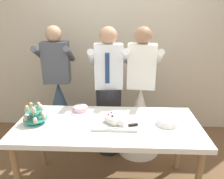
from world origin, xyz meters
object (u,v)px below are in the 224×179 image
(cupcake_stand, at_px, (35,115))
(person_groom, at_px, (109,100))
(person_bride, at_px, (140,112))
(round_cake, at_px, (81,109))
(dessert_table, at_px, (108,130))
(plate_stack, at_px, (168,122))
(person_guest, at_px, (60,105))
(main_cake_tray, at_px, (115,120))

(cupcake_stand, distance_m, person_groom, 0.97)
(person_bride, bearing_deg, round_cake, -148.13)
(dessert_table, distance_m, cupcake_stand, 0.73)
(plate_stack, height_order, person_guest, person_guest)
(main_cake_tray, relative_size, round_cake, 1.79)
(plate_stack, xyz_separation_m, person_guest, (-1.31, 0.85, -0.22))
(dessert_table, xyz_separation_m, person_guest, (-0.73, 0.85, -0.12))
(dessert_table, height_order, round_cake, round_cake)
(round_cake, xyz_separation_m, person_groom, (0.29, 0.41, -0.05))
(round_cake, relative_size, person_bride, 0.14)
(round_cake, relative_size, person_guest, 0.14)
(round_cake, bearing_deg, main_cake_tray, -34.70)
(main_cake_tray, relative_size, person_groom, 0.26)
(main_cake_tray, height_order, person_bride, person_bride)
(person_groom, height_order, person_guest, same)
(cupcake_stand, height_order, plate_stack, cupcake_stand)
(plate_stack, bearing_deg, person_bride, 107.11)
(cupcake_stand, bearing_deg, main_cake_tray, 0.04)
(dessert_table, relative_size, round_cake, 7.50)
(cupcake_stand, relative_size, plate_stack, 1.08)
(dessert_table, height_order, plate_stack, plate_stack)
(round_cake, height_order, person_guest, person_guest)
(person_bride, distance_m, person_guest, 1.12)
(cupcake_stand, height_order, round_cake, cupcake_stand)
(dessert_table, bearing_deg, plate_stack, 0.33)
(dessert_table, relative_size, plate_stack, 8.43)
(plate_stack, bearing_deg, main_cake_tray, -177.80)
(plate_stack, relative_size, person_groom, 0.13)
(dessert_table, distance_m, main_cake_tray, 0.14)
(plate_stack, relative_size, round_cake, 0.89)
(main_cake_tray, height_order, round_cake, main_cake_tray)
(dessert_table, xyz_separation_m, person_bride, (0.37, 0.68, -0.12))
(plate_stack, bearing_deg, dessert_table, -179.67)
(plate_stack, bearing_deg, cupcake_stand, -179.12)
(main_cake_tray, xyz_separation_m, plate_stack, (0.51, 0.02, -0.01))
(cupcake_stand, relative_size, person_guest, 0.14)
(cupcake_stand, height_order, person_groom, person_groom)
(dessert_table, xyz_separation_m, main_cake_tray, (0.07, -0.02, 0.12))
(main_cake_tray, bearing_deg, dessert_table, 167.81)
(round_cake, distance_m, person_bride, 0.84)
(main_cake_tray, relative_size, plate_stack, 2.02)
(main_cake_tray, xyz_separation_m, person_guest, (-0.80, 0.87, -0.23))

